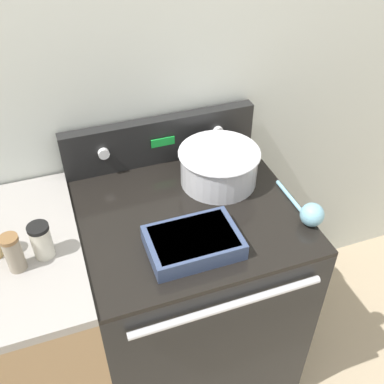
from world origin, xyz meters
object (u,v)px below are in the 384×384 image
(mixing_bowl, at_px, (219,164))
(spice_jar_brown_cap, at_px, (13,253))
(spice_jar_black_cap, at_px, (41,241))
(casserole_dish, at_px, (193,242))
(ladle, at_px, (310,213))

(mixing_bowl, bearing_deg, spice_jar_brown_cap, -164.27)
(spice_jar_black_cap, bearing_deg, spice_jar_brown_cap, -160.78)
(casserole_dish, bearing_deg, mixing_bowl, 55.23)
(casserole_dish, bearing_deg, spice_jar_brown_cap, 169.97)
(mixing_bowl, xyz_separation_m, spice_jar_black_cap, (-0.63, -0.17, -0.00))
(mixing_bowl, xyz_separation_m, casserole_dish, (-0.20, -0.29, -0.04))
(mixing_bowl, distance_m, spice_jar_brown_cap, 0.74)
(spice_jar_black_cap, height_order, spice_jar_brown_cap, spice_jar_brown_cap)
(ladle, xyz_separation_m, spice_jar_black_cap, (-0.83, 0.13, 0.03))
(ladle, relative_size, spice_jar_brown_cap, 2.13)
(mixing_bowl, xyz_separation_m, spice_jar_brown_cap, (-0.71, -0.20, 0.00))
(spice_jar_black_cap, bearing_deg, ladle, -8.91)
(spice_jar_brown_cap, bearing_deg, mixing_bowl, 15.73)
(mixing_bowl, distance_m, spice_jar_black_cap, 0.66)
(mixing_bowl, height_order, spice_jar_brown_cap, spice_jar_brown_cap)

